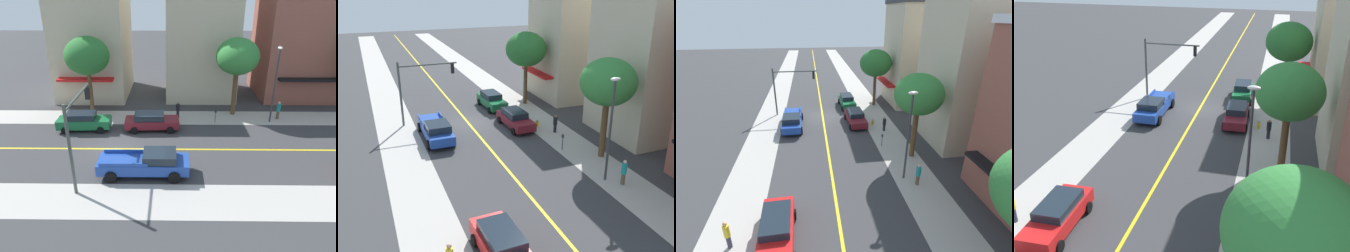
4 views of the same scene
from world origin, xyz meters
The scene contains 18 objects.
ground_plane centered at (0.00, 0.00, 0.00)m, with size 140.00×140.00×0.00m, color #38383A.
sidewalk_left centered at (-6.40, 0.00, 0.00)m, with size 3.36×126.00×0.01m, color #ADA8A0.
sidewalk_right centered at (6.40, 0.00, 0.00)m, with size 3.36×126.00×0.01m, color #ADA8A0.
road_centerline_stripe centered at (0.00, 0.00, 0.00)m, with size 0.20×126.00×0.00m, color yellow.
corner_shop_building centered at (-14.08, -4.43, 6.71)m, with size 10.11×7.76×13.40m.
brick_apartment_block centered at (-14.09, 7.49, 7.06)m, with size 8.59×7.83×14.09m.
street_tree_left_near centered at (-7.35, -3.55, 5.74)m, with size 4.16×4.16×7.55m.
street_tree_left_far centered at (-7.41, 10.41, 5.69)m, with size 4.01×4.01×7.45m.
fire_hydrant centered at (-5.56, 3.23, 0.38)m, with size 0.44×0.24×0.76m.
parking_meter centered at (-5.19, 8.39, 0.85)m, with size 0.12×0.18×1.29m.
traffic_light_mast centered at (3.96, -1.55, 3.95)m, with size 5.29×0.32×5.83m.
street_lamp centered at (-5.53, 13.59, 4.27)m, with size 0.70×0.36×6.98m.
red_sedan_right_curb centered at (3.58, 18.36, 0.83)m, with size 2.15×4.84×1.57m.
maroon_sedan_left_curb centered at (-3.65, 2.56, 0.81)m, with size 2.17×4.78×1.56m.
green_sedan_left_curb centered at (-3.51, -3.41, 0.84)m, with size 2.07×4.66×1.62m.
blue_pickup_truck centered at (3.52, 2.66, 0.88)m, with size 2.27×6.07×1.71m.
pedestrian_teal_shirt centered at (-6.23, 14.51, 0.92)m, with size 0.35×0.35×1.74m.
pedestrian_black_shirt centered at (-6.40, 4.94, 0.83)m, with size 0.36×0.36×1.59m.
Camera 2 is at (8.74, 31.91, 12.52)m, focal length 40.57 mm.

